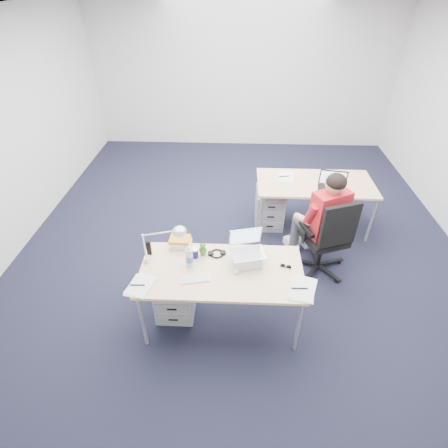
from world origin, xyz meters
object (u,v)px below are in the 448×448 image
object	(u,v)px
wireless_keyboard	(195,278)
can_koozie	(195,253)
headphones	(217,253)
dark_laptop	(333,182)
drawer_pedestal_far	(269,207)
far_cup	(342,180)
book_stack	(180,242)
silver_laptop	(248,250)
bear_figurine	(203,249)
sunglasses	(286,266)
drawer_pedestal_near	(176,291)
computer_mouse	(236,271)
desk_lamp	(158,244)
office_chair	(322,251)
desk_far	(315,185)
seated_person	(319,219)
desk_near	(221,273)
cordless_phone	(149,248)
water_bottle	(189,256)

from	to	relation	value
wireless_keyboard	can_koozie	size ratio (longest dim) A/B	2.61
headphones	dark_laptop	xyz separation A→B (m)	(1.45, 1.35, 0.12)
drawer_pedestal_far	far_cup	distance (m)	1.08
book_stack	silver_laptop	bearing A→B (deg)	-19.00
bear_figurine	sunglasses	xyz separation A→B (m)	(0.83, -0.16, -0.06)
drawer_pedestal_near	headphones	distance (m)	0.66
headphones	dark_laptop	world-z (taller)	dark_laptop
silver_laptop	computer_mouse	bearing A→B (deg)	-144.02
book_stack	desk_lamp	bearing A→B (deg)	-123.10
can_koozie	desk_lamp	size ratio (longest dim) A/B	0.23
office_chair	bear_figurine	world-z (taller)	office_chair
desk_far	drawer_pedestal_far	world-z (taller)	desk_far
seated_person	headphones	xyz separation A→B (m)	(-1.20, -0.78, 0.08)
bear_figurine	wireless_keyboard	bearing A→B (deg)	-77.68
desk_near	cordless_phone	world-z (taller)	cordless_phone
can_koozie	far_cup	world-z (taller)	can_koozie
far_cup	desk_near	bearing A→B (deg)	-131.07
book_stack	cordless_phone	distance (m)	0.34
water_bottle	sunglasses	size ratio (longest dim) A/B	2.13
desk_near	dark_laptop	distance (m)	2.12
silver_laptop	desk_near	bearing A→B (deg)	-171.22
headphones	can_koozie	xyz separation A→B (m)	(-0.22, -0.05, 0.04)
headphones	bear_figurine	xyz separation A→B (m)	(-0.14, -0.01, 0.06)
bear_figurine	cordless_phone	xyz separation A→B (m)	(-0.55, -0.02, 0.01)
headphones	sunglasses	bearing A→B (deg)	-21.31
desk_near	bear_figurine	world-z (taller)	bear_figurine
far_cup	wireless_keyboard	bearing A→B (deg)	-133.09
water_bottle	drawer_pedestal_near	bearing A→B (deg)	158.63
seated_person	desk_lamp	xyz separation A→B (m)	(-1.76, -0.92, 0.29)
office_chair	far_cup	xyz separation A→B (m)	(0.37, 0.97, 0.47)
office_chair	desk_lamp	xyz separation A→B (m)	(-1.82, -0.74, 0.65)
drawer_pedestal_far	can_koozie	distance (m)	1.95
desk_near	book_stack	size ratio (longest dim) A/B	7.00
desk_near	desk_far	world-z (taller)	same
silver_laptop	computer_mouse	world-z (taller)	silver_laptop
drawer_pedestal_near	can_koozie	world-z (taller)	can_koozie
headphones	far_cup	distance (m)	2.27
desk_far	far_cup	size ratio (longest dim) A/B	17.29
desk_lamp	far_cup	bearing A→B (deg)	57.30
silver_laptop	can_koozie	bearing A→B (deg)	158.80
seated_person	book_stack	world-z (taller)	seated_person
seated_person	cordless_phone	distance (m)	2.06
silver_laptop	bear_figurine	bearing A→B (deg)	152.37
drawer_pedestal_far	dark_laptop	bearing A→B (deg)	-18.16
wireless_keyboard	silver_laptop	bearing A→B (deg)	15.21
drawer_pedestal_far	dark_laptop	size ratio (longest dim) A/B	1.53
desk_far	dark_laptop	bearing A→B (deg)	-51.23
seated_person	water_bottle	xyz separation A→B (m)	(-1.45, -0.96, 0.18)
drawer_pedestal_far	headphones	distance (m)	1.81
headphones	sunglasses	size ratio (longest dim) A/B	1.67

